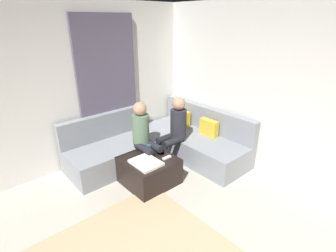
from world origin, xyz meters
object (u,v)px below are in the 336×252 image
at_px(ottoman, 149,170).
at_px(coffee_mug, 149,147).
at_px(sectional_couch, 162,144).
at_px(person_on_couch_back, 174,129).
at_px(person_on_couch_side, 144,135).
at_px(game_remote, 167,158).

xyz_separation_m(ottoman, coffee_mug, (-0.22, 0.18, 0.26)).
bearing_deg(sectional_couch, person_on_couch_back, 11.62).
bearing_deg(person_on_couch_side, sectional_couch, -163.25).
height_order(sectional_couch, game_remote, sectional_couch).
bearing_deg(coffee_mug, game_remote, 5.71).
height_order(ottoman, person_on_couch_back, person_on_couch_back).
bearing_deg(ottoman, game_remote, 50.71).
bearing_deg(person_on_couch_back, ottoman, 104.78).
relative_size(coffee_mug, person_on_couch_back, 0.08).
height_order(ottoman, coffee_mug, coffee_mug).
xyz_separation_m(person_on_couch_back, person_on_couch_side, (-0.12, -0.55, 0.00)).
bearing_deg(sectional_couch, coffee_mug, -63.65).
bearing_deg(person_on_couch_back, coffee_mug, 86.42).
distance_m(sectional_couch, coffee_mug, 0.56).
distance_m(ottoman, person_on_couch_side, 0.57).
xyz_separation_m(sectional_couch, person_on_couch_back, (0.27, 0.06, 0.38)).
xyz_separation_m(sectional_couch, game_remote, (0.63, -0.43, 0.15)).
height_order(person_on_couch_back, person_on_couch_side, same).
bearing_deg(person_on_couch_back, game_remote, 126.90).
relative_size(ottoman, person_on_couch_side, 0.63).
height_order(ottoman, person_on_couch_side, person_on_couch_side).
bearing_deg(sectional_couch, ottoman, -55.18).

